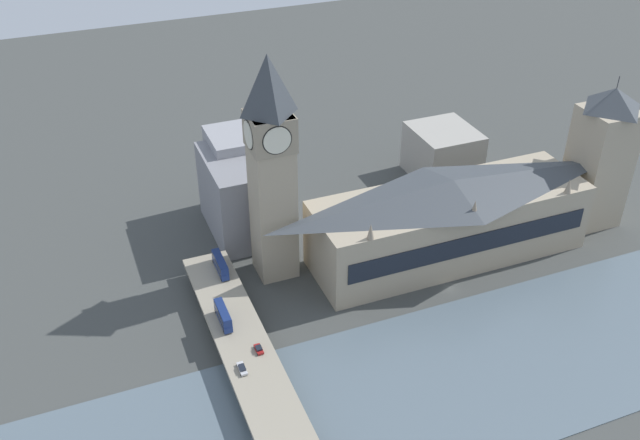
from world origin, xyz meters
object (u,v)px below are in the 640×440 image
object	(u,v)px
victoria_tower	(600,157)
double_decker_bus_lead	(223,315)
car_southbound_lead	(242,368)
parliament_hall	(449,219)
road_bridge	(276,419)
car_northbound_tail	(259,349)
clock_tower	(271,165)
double_decker_bus_mid	(220,264)

from	to	relation	value
victoria_tower	double_decker_bus_lead	bearing A→B (deg)	95.30
victoria_tower	car_southbound_lead	size ratio (longest dim) A/B	11.28
parliament_hall	road_bridge	bearing A→B (deg)	123.33
victoria_tower	parliament_hall	bearing A→B (deg)	90.06
parliament_hall	car_southbound_lead	world-z (taller)	parliament_hall
victoria_tower	double_decker_bus_lead	size ratio (longest dim) A/B	4.93
road_bridge	double_decker_bus_lead	bearing A→B (deg)	4.18
car_northbound_tail	car_southbound_lead	world-z (taller)	car_northbound_tail
road_bridge	double_decker_bus_lead	distance (m)	37.84
clock_tower	car_northbound_tail	bearing A→B (deg)	155.51
victoria_tower	road_bridge	distance (m)	144.28
car_northbound_tail	clock_tower	bearing A→B (deg)	-24.49
car_southbound_lead	double_decker_bus_mid	bearing A→B (deg)	-7.91
clock_tower	victoria_tower	distance (m)	114.25
double_decker_bus_mid	car_southbound_lead	bearing A→B (deg)	172.09
car_southbound_lead	victoria_tower	bearing A→B (deg)	-76.65
double_decker_bus_lead	double_decker_bus_mid	world-z (taller)	double_decker_bus_mid
clock_tower	road_bridge	size ratio (longest dim) A/B	0.51
road_bridge	double_decker_bus_mid	size ratio (longest dim) A/B	12.26
clock_tower	double_decker_bus_lead	size ratio (longest dim) A/B	6.62
double_decker_bus_lead	car_northbound_tail	world-z (taller)	double_decker_bus_lead
victoria_tower	double_decker_bus_mid	world-z (taller)	victoria_tower
parliament_hall	road_bridge	world-z (taller)	parliament_hall
victoria_tower	double_decker_bus_mid	xyz separation A→B (m)	(10.56, 131.03, -16.29)
parliament_hall	clock_tower	distance (m)	61.75
car_northbound_tail	car_southbound_lead	distance (m)	8.16
double_decker_bus_lead	car_southbound_lead	world-z (taller)	double_decker_bus_lead
double_decker_bus_lead	double_decker_bus_mid	bearing A→B (deg)	-13.23
clock_tower	victoria_tower	xyz separation A→B (m)	(-12.50, -112.74, -13.63)
double_decker_bus_lead	victoria_tower	bearing A→B (deg)	-84.70
road_bridge	car_southbound_lead	bearing A→B (deg)	10.45
double_decker_bus_mid	clock_tower	bearing A→B (deg)	-83.94
car_northbound_tail	double_decker_bus_lead	bearing A→B (deg)	21.31
double_decker_bus_lead	car_southbound_lead	xyz separation A→B (m)	(-19.84, 0.53, -2.00)
parliament_hall	double_decker_bus_mid	world-z (taller)	parliament_hall
road_bridge	parliament_hall	bearing A→B (deg)	-56.67
clock_tower	road_bridge	bearing A→B (deg)	161.48
road_bridge	double_decker_bus_lead	xyz separation A→B (m)	(37.55, 2.74, 3.82)
car_southbound_lead	car_northbound_tail	bearing A→B (deg)	-49.41
parliament_hall	car_northbound_tail	xyz separation A→B (m)	(-27.14, 73.33, -7.40)
road_bridge	car_northbound_tail	world-z (taller)	car_northbound_tail
victoria_tower	double_decker_bus_mid	bearing A→B (deg)	85.39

